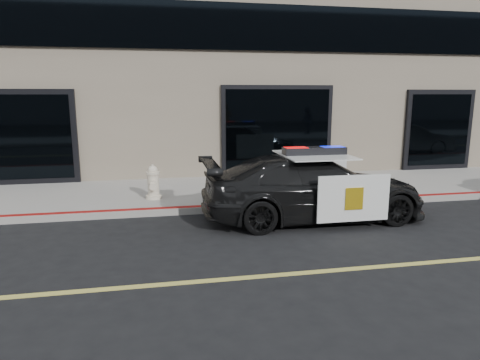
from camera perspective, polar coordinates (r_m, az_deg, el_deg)
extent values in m
plane|color=black|center=(7.77, 26.75, -9.58)|extent=(120.00, 120.00, 0.00)
cube|color=gray|center=(12.13, 11.64, -0.92)|extent=(60.00, 3.50, 0.15)
cube|color=#756856|center=(17.15, 5.24, 22.77)|extent=(60.00, 7.00, 12.00)
imported|color=black|center=(9.14, 9.71, -0.97)|extent=(1.94, 4.71, 1.36)
cube|color=white|center=(8.45, 14.91, -2.39)|extent=(1.46, 0.04, 0.91)
cube|color=white|center=(10.20, 10.19, 0.17)|extent=(1.46, 0.04, 0.91)
cube|color=white|center=(9.02, 9.86, 3.33)|extent=(1.37, 1.64, 0.02)
cube|color=gold|center=(8.42, 15.00, -2.43)|extent=(0.36, 0.01, 0.43)
cube|color=black|center=(9.01, 9.88, 3.83)|extent=(1.31, 0.35, 0.16)
cube|color=red|center=(8.88, 7.47, 3.87)|extent=(0.46, 0.30, 0.15)
cube|color=#0C19CC|center=(9.16, 12.22, 3.94)|extent=(0.46, 0.30, 0.15)
cylinder|color=beige|center=(10.48, -11.43, -2.20)|extent=(0.37, 0.37, 0.08)
cylinder|color=beige|center=(10.41, -11.50, -0.60)|extent=(0.27, 0.27, 0.52)
cylinder|color=beige|center=(10.36, -11.56, 0.92)|extent=(0.32, 0.32, 0.06)
sphere|color=beige|center=(10.35, -11.57, 1.25)|extent=(0.24, 0.24, 0.24)
cylinder|color=beige|center=(10.33, -11.60, 1.82)|extent=(0.07, 0.07, 0.07)
cylinder|color=beige|center=(10.57, -11.51, -0.02)|extent=(0.13, 0.12, 0.13)
cylinder|color=beige|center=(10.23, -11.52, -0.40)|extent=(0.13, 0.12, 0.13)
cylinder|color=beige|center=(10.21, -11.50, -0.83)|extent=(0.18, 0.14, 0.18)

